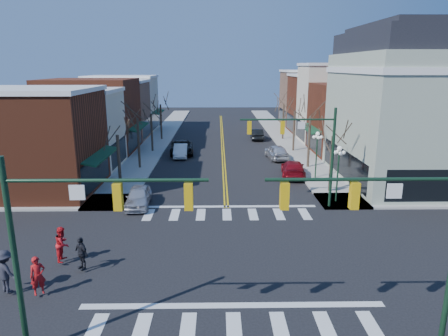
{
  "coord_description": "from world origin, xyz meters",
  "views": [
    {
      "loc": [
        -0.6,
        -19.65,
        9.93
      ],
      "look_at": [
        -0.17,
        8.2,
        2.8
      ],
      "focal_mm": 32.0,
      "sensor_mm": 36.0,
      "label": 1
    }
  ],
  "objects_px": {
    "pedestrian_dark_b": "(6,271)",
    "lamppost_corner": "(338,164)",
    "lamppost_midblock": "(317,147)",
    "pedestrian_dark_a": "(81,253)",
    "car_right_near": "(293,169)",
    "pedestrian_red_a": "(38,276)",
    "pedestrian_red_b": "(63,244)",
    "car_left_far": "(182,148)",
    "victorian_corner": "(417,105)",
    "car_left_mid": "(181,151)",
    "car_left_near": "(138,197)",
    "car_right_mid": "(276,152)",
    "car_right_far": "(257,134)"
  },
  "relations": [
    {
      "from": "car_left_far",
      "to": "pedestrian_dark_a",
      "type": "distance_m",
      "value": 27.41
    },
    {
      "from": "car_right_far",
      "to": "lamppost_corner",
      "type": "bearing_deg",
      "value": 97.84
    },
    {
      "from": "victorian_corner",
      "to": "car_left_mid",
      "type": "distance_m",
      "value": 24.16
    },
    {
      "from": "victorian_corner",
      "to": "car_left_far",
      "type": "relative_size",
      "value": 2.58
    },
    {
      "from": "lamppost_midblock",
      "to": "pedestrian_dark_a",
      "type": "relative_size",
      "value": 2.58
    },
    {
      "from": "victorian_corner",
      "to": "pedestrian_red_b",
      "type": "relative_size",
      "value": 7.75
    },
    {
      "from": "lamppost_corner",
      "to": "pedestrian_red_b",
      "type": "xyz_separation_m",
      "value": [
        -16.82,
        -9.14,
        -1.89
      ]
    },
    {
      "from": "pedestrian_red_b",
      "to": "pedestrian_dark_a",
      "type": "distance_m",
      "value": 1.54
    },
    {
      "from": "car_left_near",
      "to": "car_right_mid",
      "type": "relative_size",
      "value": 0.89
    },
    {
      "from": "car_left_mid",
      "to": "car_left_far",
      "type": "bearing_deg",
      "value": 87.33
    },
    {
      "from": "lamppost_corner",
      "to": "car_right_far",
      "type": "distance_m",
      "value": 26.96
    },
    {
      "from": "pedestrian_dark_a",
      "to": "pedestrian_red_a",
      "type": "bearing_deg",
      "value": -77.27
    },
    {
      "from": "car_right_near",
      "to": "car_right_far",
      "type": "relative_size",
      "value": 1.12
    },
    {
      "from": "car_left_near",
      "to": "pedestrian_dark_b",
      "type": "height_order",
      "value": "pedestrian_dark_b"
    },
    {
      "from": "car_right_far",
      "to": "pedestrian_red_a",
      "type": "xyz_separation_m",
      "value": [
        -13.32,
        -38.94,
        0.28
      ]
    },
    {
      "from": "lamppost_corner",
      "to": "lamppost_midblock",
      "type": "distance_m",
      "value": 6.5
    },
    {
      "from": "pedestrian_red_a",
      "to": "lamppost_corner",
      "type": "bearing_deg",
      "value": 2.17
    },
    {
      "from": "lamppost_corner",
      "to": "pedestrian_red_b",
      "type": "height_order",
      "value": "lamppost_corner"
    },
    {
      "from": "car_right_mid",
      "to": "car_right_far",
      "type": "bearing_deg",
      "value": -92.45
    },
    {
      "from": "car_left_far",
      "to": "pedestrian_dark_a",
      "type": "bearing_deg",
      "value": -100.01
    },
    {
      "from": "car_left_far",
      "to": "pedestrian_red_b",
      "type": "xyz_separation_m",
      "value": [
        -3.82,
        -26.39,
        0.3
      ]
    },
    {
      "from": "car_right_near",
      "to": "pedestrian_red_a",
      "type": "height_order",
      "value": "pedestrian_red_a"
    },
    {
      "from": "car_right_mid",
      "to": "pedestrian_dark_b",
      "type": "bearing_deg",
      "value": 52.05
    },
    {
      "from": "pedestrian_dark_a",
      "to": "pedestrian_dark_b",
      "type": "relative_size",
      "value": 0.85
    },
    {
      "from": "lamppost_corner",
      "to": "pedestrian_dark_a",
      "type": "distance_m",
      "value": 18.63
    },
    {
      "from": "pedestrian_red_b",
      "to": "victorian_corner",
      "type": "bearing_deg",
      "value": -61.13
    },
    {
      "from": "pedestrian_red_a",
      "to": "pedestrian_dark_a",
      "type": "relative_size",
      "value": 1.05
    },
    {
      "from": "lamppost_midblock",
      "to": "pedestrian_dark_b",
      "type": "xyz_separation_m",
      "value": [
        -18.2,
        -18.59,
        -1.82
      ]
    },
    {
      "from": "pedestrian_red_b",
      "to": "pedestrian_dark_b",
      "type": "distance_m",
      "value": 3.26
    },
    {
      "from": "pedestrian_dark_b",
      "to": "lamppost_corner",
      "type": "bearing_deg",
      "value": -119.56
    },
    {
      "from": "car_left_near",
      "to": "lamppost_midblock",
      "type": "bearing_deg",
      "value": 21.91
    },
    {
      "from": "car_right_mid",
      "to": "car_right_near",
      "type": "bearing_deg",
      "value": 86.84
    },
    {
      "from": "pedestrian_dark_b",
      "to": "lamppost_midblock",
      "type": "bearing_deg",
      "value": -107.55
    },
    {
      "from": "car_right_near",
      "to": "pedestrian_dark_b",
      "type": "xyz_separation_m",
      "value": [
        -16.34,
        -19.49,
        0.4
      ]
    },
    {
      "from": "car_right_near",
      "to": "car_right_mid",
      "type": "bearing_deg",
      "value": -78.75
    },
    {
      "from": "car_left_far",
      "to": "pedestrian_red_b",
      "type": "distance_m",
      "value": 26.66
    },
    {
      "from": "pedestrian_red_a",
      "to": "pedestrian_dark_a",
      "type": "height_order",
      "value": "pedestrian_red_a"
    },
    {
      "from": "car_right_near",
      "to": "pedestrian_dark_b",
      "type": "distance_m",
      "value": 25.44
    },
    {
      "from": "lamppost_corner",
      "to": "pedestrian_red_a",
      "type": "bearing_deg",
      "value": -143.7
    },
    {
      "from": "victorian_corner",
      "to": "car_right_far",
      "type": "relative_size",
      "value": 3.15
    },
    {
      "from": "car_left_far",
      "to": "car_right_mid",
      "type": "xyz_separation_m",
      "value": [
        10.62,
        -2.66,
        0.03
      ]
    },
    {
      "from": "car_left_mid",
      "to": "car_left_far",
      "type": "xyz_separation_m",
      "value": [
        0.0,
        1.52,
        0.06
      ]
    },
    {
      "from": "lamppost_midblock",
      "to": "car_right_far",
      "type": "xyz_separation_m",
      "value": [
        -3.4,
        20.16,
        -2.22
      ]
    },
    {
      "from": "victorian_corner",
      "to": "pedestrian_dark_a",
      "type": "relative_size",
      "value": 8.51
    },
    {
      "from": "lamppost_midblock",
      "to": "car_right_near",
      "type": "distance_m",
      "value": 3.04
    },
    {
      "from": "lamppost_midblock",
      "to": "pedestrian_dark_b",
      "type": "bearing_deg",
      "value": -134.4
    },
    {
      "from": "lamppost_corner",
      "to": "pedestrian_red_b",
      "type": "bearing_deg",
      "value": -151.48
    },
    {
      "from": "car_left_mid",
      "to": "car_right_far",
      "type": "relative_size",
      "value": 0.95
    },
    {
      "from": "victorian_corner",
      "to": "car_left_near",
      "type": "distance_m",
      "value": 24.54
    },
    {
      "from": "victorian_corner",
      "to": "car_right_near",
      "type": "xyz_separation_m",
      "value": [
        -10.16,
        1.41,
        -5.92
      ]
    }
  ]
}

